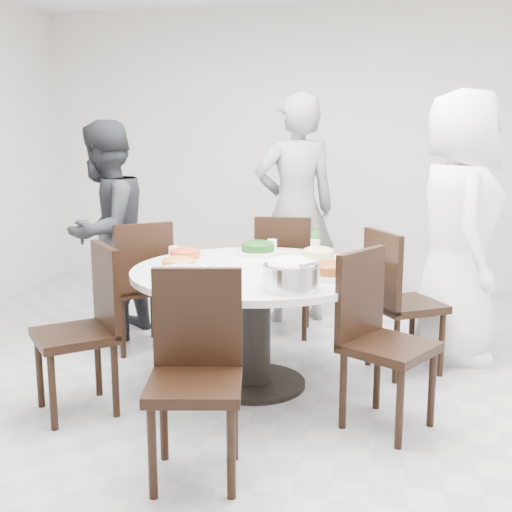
% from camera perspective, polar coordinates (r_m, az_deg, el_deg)
% --- Properties ---
extents(floor, '(6.00, 6.00, 0.01)m').
position_cam_1_polar(floor, '(3.91, 2.76, -12.72)').
color(floor, '#B3B2B8').
rests_on(floor, ground).
extents(wall_back, '(6.00, 0.01, 2.80)m').
position_cam_1_polar(wall_back, '(6.56, 6.89, 9.43)').
color(wall_back, silver).
rests_on(wall_back, ground).
extents(dining_table, '(1.50, 1.50, 0.75)m').
position_cam_1_polar(dining_table, '(4.00, -0.14, -6.41)').
color(dining_table, white).
rests_on(dining_table, floor).
extents(chair_ne, '(0.58, 0.58, 0.95)m').
position_cam_1_polar(chair_ne, '(4.33, 13.19, -3.96)').
color(chair_ne, black).
rests_on(chair_ne, floor).
extents(chair_n, '(0.45, 0.45, 0.95)m').
position_cam_1_polar(chair_n, '(5.01, 2.54, -1.65)').
color(chair_n, black).
rests_on(chair_n, floor).
extents(chair_nw, '(0.59, 0.59, 0.95)m').
position_cam_1_polar(chair_nw, '(4.75, -10.52, -2.53)').
color(chair_nw, black).
rests_on(chair_nw, floor).
extents(chair_sw, '(0.59, 0.59, 0.95)m').
position_cam_1_polar(chair_sw, '(3.74, -15.86, -6.47)').
color(chair_sw, black).
rests_on(chair_sw, floor).
extents(chair_s, '(0.49, 0.49, 0.95)m').
position_cam_1_polar(chair_s, '(2.94, -5.49, -10.94)').
color(chair_s, black).
rests_on(chair_s, floor).
extents(chair_se, '(0.58, 0.58, 0.95)m').
position_cam_1_polar(chair_se, '(3.48, 11.79, -7.58)').
color(chair_se, black).
rests_on(chair_se, floor).
extents(diner_right, '(0.67, 0.96, 1.85)m').
position_cam_1_polar(diner_right, '(4.61, 17.57, 2.46)').
color(diner_right, white).
rests_on(diner_right, floor).
extents(diner_middle, '(0.81, 0.68, 1.88)m').
position_cam_1_polar(diner_middle, '(5.32, 3.53, 4.16)').
color(diner_middle, black).
rests_on(diner_middle, floor).
extents(diner_left, '(0.73, 0.88, 1.66)m').
position_cam_1_polar(diner_left, '(4.96, -13.24, 2.10)').
color(diner_left, '#222327').
rests_on(diner_left, floor).
extents(dish_greens, '(0.29, 0.29, 0.07)m').
position_cam_1_polar(dish_greens, '(4.35, 0.17, 0.62)').
color(dish_greens, white).
rests_on(dish_greens, dining_table).
extents(dish_pale, '(0.26, 0.26, 0.07)m').
position_cam_1_polar(dish_pale, '(4.14, 5.55, 0.03)').
color(dish_pale, white).
rests_on(dish_pale, dining_table).
extents(dish_orange, '(0.25, 0.25, 0.07)m').
position_cam_1_polar(dish_orange, '(4.14, -6.33, -0.03)').
color(dish_orange, white).
rests_on(dish_orange, dining_table).
extents(dish_redbrown, '(0.30, 0.30, 0.07)m').
position_cam_1_polar(dish_redbrown, '(3.68, 6.59, -1.35)').
color(dish_redbrown, white).
rests_on(dish_redbrown, dining_table).
extents(dish_tofu, '(0.26, 0.26, 0.07)m').
position_cam_1_polar(dish_tofu, '(3.83, -6.88, -0.94)').
color(dish_tofu, white).
rests_on(dish_tofu, dining_table).
extents(rice_bowl, '(0.31, 0.31, 0.13)m').
position_cam_1_polar(rice_bowl, '(3.39, 3.17, -1.89)').
color(rice_bowl, silver).
rests_on(rice_bowl, dining_table).
extents(soup_bowl, '(0.26, 0.26, 0.08)m').
position_cam_1_polar(soup_bowl, '(3.57, -6.46, -1.71)').
color(soup_bowl, white).
rests_on(soup_bowl, dining_table).
extents(beverage_bottle, '(0.06, 0.06, 0.21)m').
position_cam_1_polar(beverage_bottle, '(4.33, 5.28, 1.44)').
color(beverage_bottle, '#32702C').
rests_on(beverage_bottle, dining_table).
extents(tea_cups, '(0.07, 0.07, 0.08)m').
position_cam_1_polar(tea_cups, '(4.51, 1.12, 1.02)').
color(tea_cups, white).
rests_on(tea_cups, dining_table).
extents(chopsticks, '(0.24, 0.04, 0.01)m').
position_cam_1_polar(chopsticks, '(4.49, 1.88, 0.55)').
color(chopsticks, tan).
rests_on(chopsticks, dining_table).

